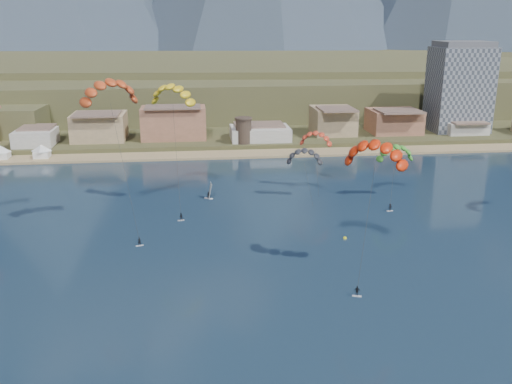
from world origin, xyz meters
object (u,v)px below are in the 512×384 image
kitesurfer_orange (376,149)px  kitesurfer_green (396,151)px  kitesurfer_yellow (172,92)px  windsurfer (209,194)px  watchtower (244,130)px  apartment_tower (460,87)px  kitesurfer_red (109,88)px  buoy (345,238)px

kitesurfer_orange → kitesurfer_green: kitesurfer_orange is taller
kitesurfer_yellow → windsurfer: bearing=30.5°
kitesurfer_yellow → windsurfer: kitesurfer_yellow is taller
windsurfer → kitesurfer_yellow: bearing=-149.5°
watchtower → windsurfer: 55.38m
kitesurfer_orange → watchtower: bearing=97.6°
windsurfer → apartment_tower: bearing=35.9°
kitesurfer_red → kitesurfer_green: bearing=13.0°
kitesurfer_orange → buoy: kitesurfer_orange is taller
watchtower → kitesurfer_green: bearing=-62.0°
kitesurfer_orange → kitesurfer_yellow: bearing=130.8°
kitesurfer_red → apartment_tower: bearing=37.6°
kitesurfer_green → windsurfer: (-44.11, 4.46, -10.48)m
watchtower → kitesurfer_yellow: bearing=-109.8°
apartment_tower → kitesurfer_yellow: 124.20m
kitesurfer_red → windsurfer: kitesurfer_red is taller
kitesurfer_yellow → watchtower: bearing=70.2°
windsurfer → buoy: 39.04m
apartment_tower → kitesurfer_yellow: (-100.83, -72.02, 8.48)m
kitesurfer_red → kitesurfer_green: 67.05m
kitesurfer_yellow → kitesurfer_green: kitesurfer_yellow is taller
watchtower → kitesurfer_yellow: 64.78m
kitesurfer_orange → apartment_tower: bearing=58.9°
watchtower → kitesurfer_orange: size_ratio=0.35×
watchtower → buoy: (12.59, -82.80, -6.25)m
apartment_tower → kitesurfer_red: size_ratio=1.00×
watchtower → windsurfer: (-13.22, -53.53, -5.13)m
apartment_tower → kitesurfer_red: (-112.25, -86.59, 11.13)m
watchtower → kitesurfer_green: (30.89, -57.99, 5.36)m
buoy → windsurfer: bearing=131.4°
kitesurfer_orange → kitesurfer_red: bearing=151.5°
kitesurfer_green → windsurfer: bearing=174.2°
buoy → watchtower: bearing=98.6°
kitesurfer_orange → windsurfer: 54.63m
apartment_tower → windsurfer: 116.30m
apartment_tower → windsurfer: size_ratio=8.17×
kitesurfer_green → buoy: size_ratio=22.00×
watchtower → kitesurfer_green: kitesurfer_green is taller
kitesurfer_red → kitesurfer_green: size_ratio=2.07×
kitesurfer_red → kitesurfer_orange: bearing=-28.5°
apartment_tower → kitesurfer_red: apartment_tower is taller
apartment_tower → kitesurfer_yellow: bearing=-144.5°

